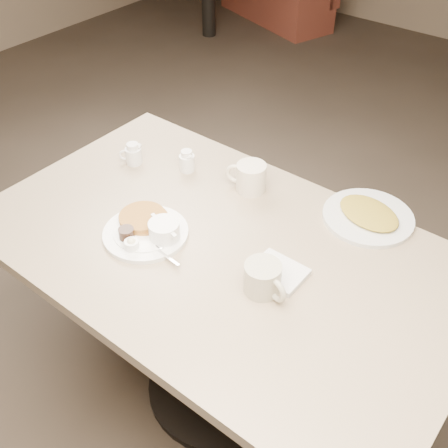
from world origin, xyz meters
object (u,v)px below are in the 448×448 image
Objects in this scene: coffee_mug_far at (250,177)px; main_plate at (148,229)px; creamer_right at (187,161)px; hash_plate at (368,216)px; creamer_left at (133,154)px; diner_table at (220,284)px; coffee_mug_near at (263,278)px.

main_plate is at bearing -105.28° from coffee_mug_far.
creamer_right is 0.22× the size of hash_plate.
creamer_right reaches higher than main_plate.
creamer_right is (0.18, 0.09, 0.00)m from creamer_left.
creamer_left is 0.85m from hash_plate.
hash_plate is (0.39, 0.11, -0.04)m from coffee_mug_far.
creamer_left is at bearing 163.74° from diner_table.
main_plate is 0.37m from creamer_right.
main_plate reaches higher than diner_table.
diner_table is 18.51× the size of creamer_left.
main_plate is at bearing -175.98° from coffee_mug_near.
coffee_mug_near is at bearing 4.02° from main_plate.
creamer_right is at bearing 25.34° from creamer_left.
main_plate is at bearing -153.70° from diner_table.
creamer_left is (-0.43, -0.13, -0.01)m from coffee_mug_far.
diner_table is at bearing -71.09° from coffee_mug_far.
hash_plate is (0.09, 0.46, -0.03)m from coffee_mug_near.
coffee_mug_far is 0.41m from hash_plate.
diner_table is at bearing 161.27° from coffee_mug_near.
main_plate is 0.41m from coffee_mug_near.
main_plate is at bearing -67.47° from creamer_right.
main_plate is at bearing -38.04° from creamer_left.
creamer_right is (-0.55, 0.31, -0.01)m from coffee_mug_near.
coffee_mug_near is at bearing -49.18° from coffee_mug_far.
diner_table is 0.31m from coffee_mug_near.
coffee_mug_near is 1.92× the size of creamer_left.
creamer_right reaches higher than diner_table.
creamer_left is at bearing 141.96° from main_plate.
creamer_right is (-0.24, -0.04, -0.01)m from coffee_mug_far.
coffee_mug_far is (-0.10, 0.28, 0.22)m from diner_table.
coffee_mug_near is at bearing -100.49° from hash_plate.
coffee_mug_far is (-0.30, 0.35, 0.00)m from coffee_mug_near.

